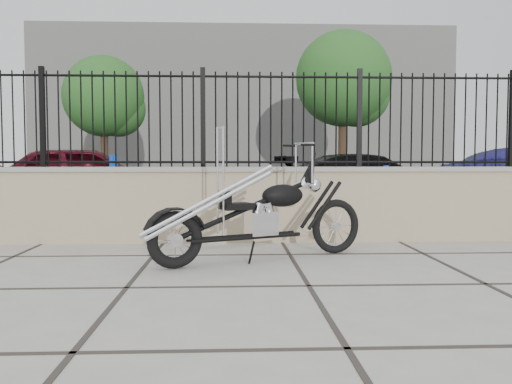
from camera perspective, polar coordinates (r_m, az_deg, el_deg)
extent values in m
plane|color=#99968E|center=(4.58, 5.58, -9.84)|extent=(90.00, 90.00, 0.00)
plane|color=black|center=(16.95, -0.39, -0.16)|extent=(30.00, 30.00, 0.00)
cube|color=gray|center=(6.96, 2.70, -1.28)|extent=(14.00, 0.36, 0.96)
cube|color=black|center=(6.96, 2.72, 7.62)|extent=(14.00, 0.08, 1.20)
cube|color=beige|center=(31.06, -1.38, 8.83)|extent=(22.00, 6.00, 8.00)
imported|color=#430913|center=(11.89, -17.43, 1.47)|extent=(4.23, 2.32, 1.37)
imported|color=black|center=(12.25, 11.84, 1.18)|extent=(4.21, 2.03, 1.18)
cylinder|color=#0C34B4|center=(9.45, -14.74, 0.36)|extent=(0.15, 0.15, 1.13)
cylinder|color=#0C2FC0|center=(10.02, 13.55, 0.02)|extent=(0.13, 0.13, 0.95)
cylinder|color=#382619|center=(21.30, -15.66, 4.26)|extent=(0.28, 0.28, 2.84)
sphere|color=#256429|center=(21.45, -15.76, 10.09)|extent=(3.03, 3.03, 3.03)
cylinder|color=#382619|center=(21.20, 9.12, 5.15)|extent=(0.34, 0.34, 3.43)
sphere|color=#396024|center=(21.45, 9.19, 12.19)|extent=(3.66, 3.66, 3.66)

